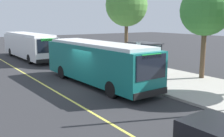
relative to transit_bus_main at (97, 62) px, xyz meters
The scene contains 10 objects.
ground_plane 1.91m from the transit_bus_main, 83.37° to the right, with size 120.00×120.00×0.00m, color #2B2B2D.
sidewalk_curb 5.22m from the transit_bus_main, 88.65° to the left, with size 44.00×6.40×0.15m, color #A8A399.
lane_stripe_center 3.59m from the transit_bus_main, 87.91° to the right, with size 36.00×0.14×0.01m, color #E0D64C.
transit_bus_main is the anchor object (origin of this frame).
transit_bus_second 15.12m from the transit_bus_main, behind, with size 12.04×2.84×2.95m.
bus_shelter 5.40m from the transit_bus_main, 102.39° to the left, with size 2.90×1.60×2.48m.
waiting_bench 5.49m from the transit_bus_main, 102.17° to the left, with size 1.60×0.48×0.95m.
route_sign_post 2.89m from the transit_bus_main, 60.96° to the left, with size 0.44×0.08×2.80m.
street_tree_near_shelter 10.54m from the transit_bus_main, 131.43° to the left, with size 4.25×4.25×7.89m.
street_tree_upstreet 8.67m from the transit_bus_main, 66.96° to the left, with size 3.68×3.68×6.83m.
Camera 1 is at (15.63, -8.23, 4.46)m, focal length 42.67 mm.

